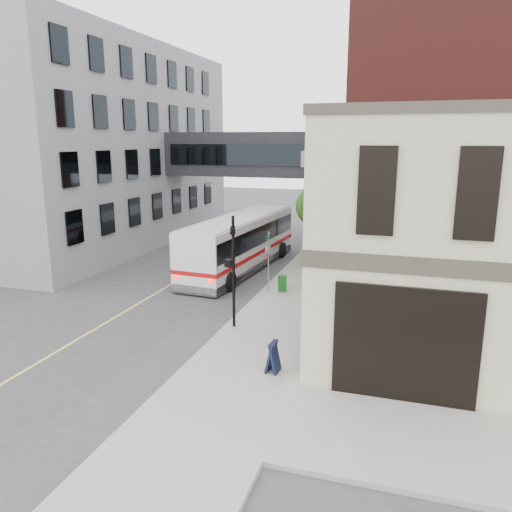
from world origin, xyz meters
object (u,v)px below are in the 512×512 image
Objects in this scene: pedestrian_a at (318,269)px; pedestrian_b at (315,263)px; newspaper_box at (282,283)px; sandwich_board at (273,357)px; pedestrian_c at (317,250)px; bus at (240,241)px.

pedestrian_a reaches higher than pedestrian_b.
sandwich_board reaches higher than newspaper_box.
pedestrian_c is (-0.56, 3.77, -0.16)m from pedestrian_b.
newspaper_box is 0.78× the size of sandwich_board.
pedestrian_b is at bearing -16.01° from bus.
newspaper_box is at bearing -153.16° from pedestrian_a.
pedestrian_a is at bearing 96.28° from sandwich_board.
pedestrian_c is at bearing 63.24° from newspaper_box.
bus is at bearing 117.44° from sandwich_board.
pedestrian_b is (4.67, -1.34, -0.66)m from bus.
sandwich_board is at bearing -99.12° from newspaper_box.
pedestrian_c is at bearing 84.16° from pedestrian_b.
pedestrian_a is 1.31m from pedestrian_b.
sandwich_board is (0.42, -9.99, -0.41)m from pedestrian_a.
bus is at bearing -136.00° from pedestrian_c.
pedestrian_a is 5.11m from pedestrian_c.
pedestrian_b is at bearing 93.14° from pedestrian_a.
newspaper_box is at bearing -47.80° from bus.
pedestrian_b is 3.81m from pedestrian_c.
pedestrian_b reaches higher than newspaper_box.
pedestrian_b is at bearing 44.79° from newspaper_box.
pedestrian_b is at bearing 98.01° from sandwich_board.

